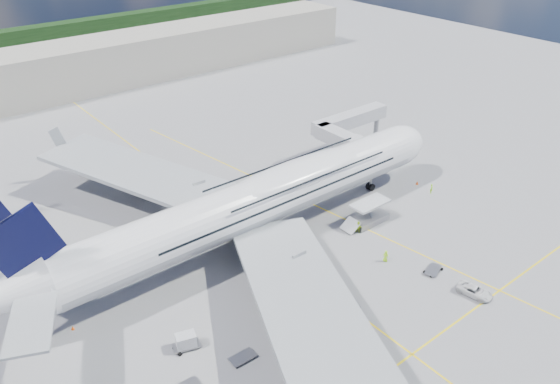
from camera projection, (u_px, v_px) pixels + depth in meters
ground at (300, 271)px, 77.09m from camera, size 300.00×300.00×0.00m
taxi_line_main at (300, 271)px, 77.09m from camera, size 0.25×220.00×0.01m
taxi_line_cross at (412, 354)px, 63.55m from camera, size 120.00×0.25×0.01m
taxi_line_diag at (325, 210)px, 91.48m from camera, size 14.16×99.06×0.01m
airliner at (259, 201)px, 80.61m from camera, size 77.26×79.15×23.71m
jet_bridge at (348, 129)px, 104.09m from camera, size 18.80×12.10×8.50m
cargo_loader at (368, 216)px, 87.58m from camera, size 8.53×3.20×3.67m
terminal at (57, 71)px, 138.47m from camera, size 180.00×16.00×12.00m
tree_line at (128, 25)px, 191.69m from camera, size 160.00×6.00×8.00m
dolly_row_a at (186, 341)px, 63.93m from camera, size 3.52×2.55×2.00m
dolly_row_b at (266, 293)px, 72.50m from camera, size 2.63×1.42×0.38m
dolly_row_c at (242, 357)px, 62.71m from camera, size 3.09×1.72×0.45m
dolly_nose_far at (433, 270)px, 76.82m from camera, size 3.36×2.50×0.44m
dolly_nose_near at (347, 305)px, 70.34m from camera, size 3.49×2.63×0.46m
baggage_tug at (345, 307)px, 69.50m from camera, size 3.16×2.30×1.79m
catering_truck_inner at (157, 176)px, 97.71m from camera, size 7.93×4.99×4.40m
catering_truck_outer at (98, 163)px, 102.23m from camera, size 7.97×6.29×4.38m
service_van at (475, 291)px, 72.34m from camera, size 3.01×5.01×1.30m
crew_nose at (432, 189)px, 95.97m from camera, size 0.77×0.65×1.80m
crew_loader at (358, 227)px, 85.09m from camera, size 1.10×1.20×1.97m
crew_wing at (264, 278)px, 74.43m from camera, size 0.50×0.98×1.61m
crew_van at (386, 256)px, 78.69m from camera, size 0.84×1.02×1.80m
crew_tug at (263, 309)px, 69.06m from camera, size 1.21×0.81×1.73m
cone_nose at (417, 183)px, 99.08m from camera, size 0.50×0.50×0.64m
cone_wing_left_inner at (189, 205)px, 92.22m from camera, size 0.44×0.44×0.56m
cone_wing_left_outer at (140, 178)px, 100.73m from camera, size 0.41×0.41×0.52m
cone_wing_right_inner at (346, 312)px, 69.41m from camera, size 0.38×0.38×0.49m
cone_tail at (73, 328)px, 66.96m from camera, size 0.41×0.41×0.53m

